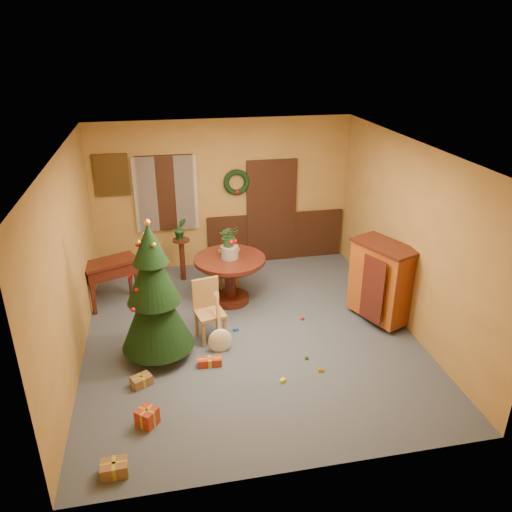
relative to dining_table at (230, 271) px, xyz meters
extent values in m
plane|color=#3B4556|center=(0.14, -1.09, -0.59)|extent=(5.50, 5.50, 0.00)
plane|color=silver|center=(0.14, -1.09, 2.31)|extent=(5.50, 5.50, 0.00)
plane|color=olive|center=(0.14, 1.66, 0.86)|extent=(5.00, 0.00, 5.00)
plane|color=olive|center=(0.14, -3.84, 0.86)|extent=(5.00, 0.00, 5.00)
plane|color=olive|center=(-2.36, -1.09, 0.86)|extent=(0.00, 5.50, 5.50)
plane|color=olive|center=(2.64, -1.09, 0.86)|extent=(0.00, 5.50, 5.50)
cube|color=black|center=(1.19, 1.62, -0.09)|extent=(2.80, 0.06, 1.00)
cube|color=black|center=(1.09, 1.61, 0.46)|extent=(1.00, 0.08, 2.10)
cube|color=white|center=(1.09, 1.64, 0.41)|extent=(0.80, 0.03, 1.90)
cube|color=black|center=(-0.96, 1.61, 0.96)|extent=(1.05, 0.08, 1.45)
cube|color=white|center=(-0.96, 1.64, 0.96)|extent=(0.88, 0.03, 1.25)
cube|color=white|center=(-1.34, 1.56, 0.96)|extent=(0.42, 0.02, 1.45)
cube|color=white|center=(-0.58, 1.56, 0.96)|extent=(0.42, 0.02, 1.45)
torus|color=black|center=(0.39, 1.58, 1.11)|extent=(0.51, 0.11, 0.51)
cube|color=#4C3819|center=(-1.91, 1.62, 1.36)|extent=(0.62, 0.05, 0.78)
cube|color=gray|center=(-1.91, 1.65, 1.36)|extent=(0.48, 0.02, 0.62)
cylinder|color=black|center=(0.00, 0.00, 0.22)|extent=(1.22, 1.22, 0.07)
cylinder|color=black|center=(0.00, 0.00, 0.15)|extent=(1.09, 1.09, 0.04)
cylinder|color=black|center=(0.00, 0.00, -0.17)|extent=(0.20, 0.20, 0.67)
cylinder|color=black|center=(0.00, 0.00, -0.53)|extent=(0.65, 0.65, 0.11)
cylinder|color=slate|center=(0.00, 0.00, 0.36)|extent=(0.30, 0.30, 0.22)
imported|color=#1E4C23|center=(0.00, 0.00, 0.65)|extent=(0.33, 0.29, 0.37)
cube|color=#9F7A3F|center=(-0.47, -1.11, -0.14)|extent=(0.49, 0.49, 0.05)
cube|color=#9F7A3F|center=(-0.51, -0.93, 0.12)|extent=(0.41, 0.13, 0.49)
cube|color=#9F7A3F|center=(-0.35, -0.91, -0.37)|extent=(0.05, 0.05, 0.42)
cube|color=#9F7A3F|center=(-0.67, -0.98, -0.37)|extent=(0.05, 0.05, 0.42)
cube|color=#9F7A3F|center=(-0.28, -1.24, -0.37)|extent=(0.05, 0.05, 0.42)
cube|color=#9F7A3F|center=(-0.60, -1.31, -0.37)|extent=(0.05, 0.05, 0.42)
cube|color=#9F7A3F|center=(0.03, 0.44, -0.18)|extent=(0.39, 0.39, 0.05)
cube|color=#9F7A3F|center=(0.03, 0.27, 0.07)|extent=(0.38, 0.04, 0.46)
cube|color=#9F7A3F|center=(-0.13, 0.28, -0.39)|extent=(0.04, 0.04, 0.39)
cube|color=#9F7A3F|center=(0.18, 0.29, -0.39)|extent=(0.04, 0.04, 0.39)
cube|color=#9F7A3F|center=(-0.13, 0.59, -0.39)|extent=(0.04, 0.04, 0.39)
cube|color=#9F7A3F|center=(0.18, 0.60, -0.39)|extent=(0.04, 0.04, 0.39)
cylinder|color=black|center=(-0.76, 1.03, -0.19)|extent=(0.10, 0.10, 0.80)
cylinder|color=black|center=(-0.76, 1.03, 0.22)|extent=(0.32, 0.32, 0.03)
imported|color=#19471E|center=(-0.76, 1.03, 0.45)|extent=(0.27, 0.23, 0.43)
cylinder|color=#382111|center=(-1.26, -1.40, -0.47)|extent=(0.13, 0.13, 0.22)
cone|color=black|center=(-1.26, -1.40, 0.21)|extent=(1.03, 1.03, 1.21)
cone|color=black|center=(-1.26, -1.40, 0.77)|extent=(0.75, 0.75, 0.89)
cone|color=black|center=(-1.26, -1.40, 1.19)|extent=(0.49, 0.49, 0.56)
sphere|color=gold|center=(-1.26, -1.40, 1.49)|extent=(0.09, 0.09, 0.09)
cube|color=black|center=(-2.01, 0.32, 0.20)|extent=(1.03, 0.79, 0.05)
cube|color=black|center=(-2.01, 0.32, 0.06)|extent=(0.96, 0.73, 0.19)
cube|color=black|center=(-2.40, 0.32, -0.21)|extent=(0.18, 0.32, 0.76)
cube|color=black|center=(-1.62, 0.32, -0.21)|extent=(0.18, 0.32, 0.76)
cube|color=#4E1209|center=(2.29, -1.06, 0.10)|extent=(0.83, 1.10, 1.22)
cube|color=black|center=(2.29, -1.06, 0.72)|extent=(0.91, 1.17, 0.05)
cylinder|color=black|center=(2.29, -1.47, -0.54)|extent=(0.07, 0.07, 0.09)
cylinder|color=black|center=(2.29, -0.65, -0.54)|extent=(0.07, 0.07, 0.09)
cube|color=brown|center=(-1.78, -3.49, -0.51)|extent=(0.29, 0.22, 0.15)
cube|color=gold|center=(-1.78, -3.49, -0.51)|extent=(0.29, 0.04, 0.15)
cube|color=gold|center=(-1.78, -3.49, -0.51)|extent=(0.05, 0.21, 0.15)
cube|color=#A42E15|center=(-1.43, -2.81, -0.48)|extent=(0.31, 0.31, 0.22)
cube|color=gold|center=(-1.43, -2.81, -0.48)|extent=(0.19, 0.16, 0.22)
cube|color=gold|center=(-1.43, -2.81, -0.48)|extent=(0.16, 0.19, 0.22)
cube|color=brown|center=(-1.51, -2.05, -0.52)|extent=(0.31, 0.28, 0.14)
cube|color=gold|center=(-1.51, -2.05, -0.52)|extent=(0.25, 0.14, 0.14)
cube|color=gold|center=(-1.51, -2.05, -0.52)|extent=(0.12, 0.18, 0.14)
cube|color=#A42E15|center=(-0.57, -1.79, -0.53)|extent=(0.34, 0.15, 0.12)
cube|color=gold|center=(-0.57, -1.79, -0.53)|extent=(0.34, 0.03, 0.12)
cube|color=gold|center=(-0.57, -1.79, -0.53)|extent=(0.05, 0.14, 0.12)
cube|color=#294DB3|center=(-0.06, -0.97, -0.56)|extent=(0.09, 0.07, 0.05)
sphere|color=#268524|center=(0.82, -1.91, -0.56)|extent=(0.06, 0.06, 0.06)
cube|color=yellow|center=(0.35, -2.36, -0.56)|extent=(0.09, 0.09, 0.05)
sphere|color=red|center=(1.07, -0.86, -0.56)|extent=(0.06, 0.06, 0.06)
cube|color=gold|center=(0.94, -2.23, -0.56)|extent=(0.09, 0.06, 0.05)
camera|label=1|loc=(-1.07, -7.65, 3.72)|focal=35.00mm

